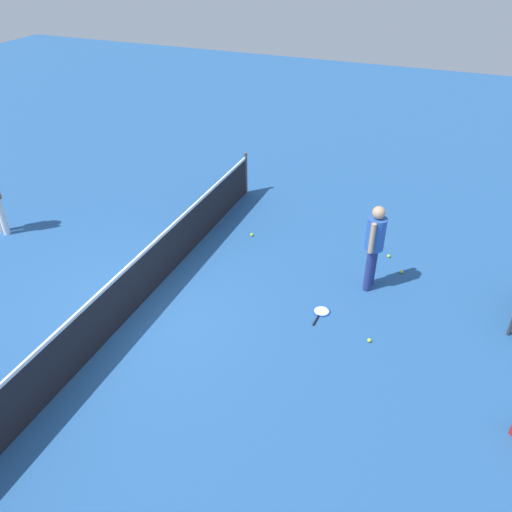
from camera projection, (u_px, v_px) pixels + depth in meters
The scene contains 8 objects.
ground_plane at pixel (138, 308), 9.23m from camera, with size 40.00×40.00×0.00m, color #265693.
court_net at pixel (134, 285), 8.96m from camera, with size 10.09×0.09×1.07m.
player_near_side at pixel (375, 241), 9.22m from camera, with size 0.53×0.38×1.70m.
tennis_racket_near_player at pixel (321, 312), 9.12m from camera, with size 0.59×0.33×0.03m.
tennis_ball_near_player at pixel (389, 256), 10.59m from camera, with size 0.07×0.07×0.07m, color #C6E033.
tennis_ball_by_net at pixel (369, 340), 8.47m from camera, with size 0.07×0.07×0.07m, color #C6E033.
tennis_ball_midcourt at pixel (252, 235), 11.30m from camera, with size 0.07×0.07×0.07m, color #C6E033.
tennis_ball_baseline at pixel (401, 272), 10.12m from camera, with size 0.07×0.07×0.07m, color #C6E033.
Camera 1 is at (-5.90, -4.66, 5.84)m, focal length 36.23 mm.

